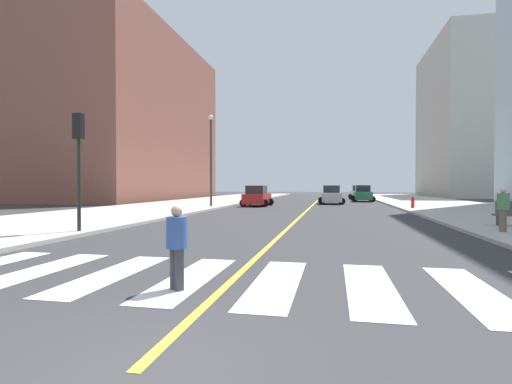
{
  "coord_description": "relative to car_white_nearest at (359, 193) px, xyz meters",
  "views": [
    {
      "loc": [
        2.01,
        -3.61,
        1.93
      ],
      "look_at": [
        -6.3,
        37.83,
        1.21
      ],
      "focal_mm": 27.21,
      "sensor_mm": 36.0,
      "label": 1
    }
  ],
  "objects": [
    {
      "name": "car_silver_second",
      "position": [
        -3.69,
        -14.64,
        -0.01
      ],
      "size": [
        2.82,
        4.41,
        1.93
      ],
      "rotation": [
        0.0,
        0.0,
        3.19
      ],
      "color": "#B7B7BC",
      "rests_on": "ground"
    },
    {
      "name": "traffic_light_far_corner",
      "position": [
        -13.21,
        -42.3,
        2.47
      ],
      "size": [
        0.36,
        0.41,
        4.59
      ],
      "color": "black",
      "rests_on": "sidewalk_kerb_west"
    },
    {
      "name": "car_green_third",
      "position": [
        -0.01,
        -7.77,
        0.0
      ],
      "size": [
        2.76,
        4.39,
        1.95
      ],
      "rotation": [
        0.0,
        0.0,
        3.13
      ],
      "color": "#236B42",
      "rests_on": "ground"
    },
    {
      "name": "street_lamp",
      "position": [
        -13.88,
        -23.61,
        3.86
      ],
      "size": [
        0.44,
        0.44,
        7.89
      ],
      "color": "#38383D",
      "rests_on": "sidewalk_kerb_west"
    },
    {
      "name": "fire_hydrant",
      "position": [
        2.76,
        -23.06,
        -0.33
      ],
      "size": [
        0.26,
        0.26,
        0.89
      ],
      "color": "red",
      "rests_on": "sidewalk_kerb_east"
    },
    {
      "name": "pedestrian_crossing",
      "position": [
        -6.27,
        -49.09,
        -0.05
      ],
      "size": [
        0.39,
        0.39,
        1.56
      ],
      "rotation": [
        0.0,
        0.0,
        2.51
      ],
      "color": "#38383D",
      "rests_on": "ground"
    },
    {
      "name": "crosswalk_paint",
      "position": [
        -5.45,
        -48.17,
        -0.9
      ],
      "size": [
        13.5,
        4.0,
        0.01
      ],
      "color": "silver",
      "rests_on": "ground"
    },
    {
      "name": "low_rise_brick_west",
      "position": [
        -32.0,
        -5.84,
        10.22
      ],
      "size": [
        16.0,
        32.0,
        22.26
      ],
      "primitive_type": "cube",
      "color": "brown",
      "rests_on": "ground"
    },
    {
      "name": "car_red_fourth",
      "position": [
        -10.45,
        -20.39,
        -0.01
      ],
      "size": [
        2.73,
        4.33,
        1.92
      ],
      "rotation": [
        0.0,
        0.0,
        -0.02
      ],
      "color": "red",
      "rests_on": "ground"
    },
    {
      "name": "sidewalk_kerb_west",
      "position": [
        -17.65,
        -32.17,
        -0.83
      ],
      "size": [
        10.0,
        120.0,
        0.15
      ],
      "primitive_type": "cube",
      "color": "#B2ADA3",
      "rests_on": "ground"
    },
    {
      "name": "pedestrian_waiting_east",
      "position": [
        2.96,
        -39.32,
        0.18
      ],
      "size": [
        0.42,
        0.42,
        1.71
      ],
      "rotation": [
        0.0,
        0.0,
        3.99
      ],
      "color": "brown",
      "rests_on": "sidewalk_kerb_east"
    },
    {
      "name": "ground_plane",
      "position": [
        -5.45,
        -52.17,
        -0.91
      ],
      "size": [
        220.0,
        220.0,
        0.0
      ],
      "primitive_type": "plane",
      "color": "#333335"
    },
    {
      "name": "car_white_nearest",
      "position": [
        0.0,
        0.0,
        0.0
      ],
      "size": [
        2.78,
        4.39,
        1.95
      ],
      "rotation": [
        0.0,
        0.0,
        3.16
      ],
      "color": "silver",
      "rests_on": "ground"
    },
    {
      "name": "parking_garage_concrete",
      "position": [
        22.09,
        16.98,
        12.27
      ],
      "size": [
        18.0,
        24.0,
        26.36
      ],
      "primitive_type": "cube",
      "color": "#B2ADA3",
      "rests_on": "ground"
    },
    {
      "name": "lane_divider_paint",
      "position": [
        -5.45,
        -12.17,
        -0.9
      ],
      "size": [
        0.16,
        80.0,
        0.01
      ],
      "primitive_type": "cube",
      "color": "yellow",
      "rests_on": "ground"
    }
  ]
}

